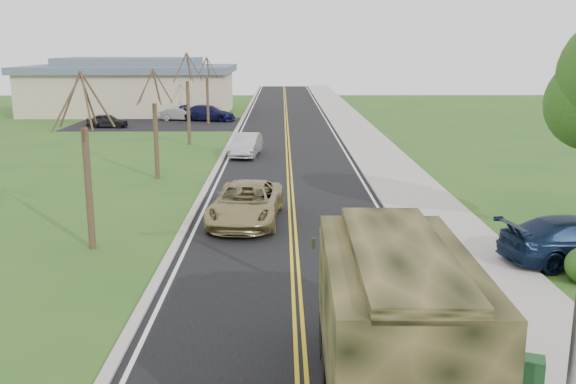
{
  "coord_description": "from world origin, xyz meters",
  "views": [
    {
      "loc": [
        -0.41,
        -11.34,
        6.89
      ],
      "look_at": [
        -0.2,
        10.84,
        1.8
      ],
      "focal_mm": 40.0,
      "sensor_mm": 36.0,
      "label": 1
    }
  ],
  "objects_px": {
    "suv_champagne": "(246,203)",
    "military_truck": "(391,313)",
    "utility_box_far": "(530,373)",
    "sedan_silver": "(246,145)"
  },
  "relations": [
    {
      "from": "suv_champagne",
      "to": "sedan_silver",
      "type": "xyz_separation_m",
      "value": [
        -0.84,
        15.59,
        -0.07
      ]
    },
    {
      "from": "military_truck",
      "to": "utility_box_far",
      "type": "distance_m",
      "value": 3.46
    },
    {
      "from": "military_truck",
      "to": "suv_champagne",
      "type": "distance_m",
      "value": 14.06
    },
    {
      "from": "suv_champagne",
      "to": "military_truck",
      "type": "bearing_deg",
      "value": -70.92
    },
    {
      "from": "military_truck",
      "to": "suv_champagne",
      "type": "relative_size",
      "value": 1.27
    },
    {
      "from": "military_truck",
      "to": "utility_box_far",
      "type": "relative_size",
      "value": 11.0
    },
    {
      "from": "military_truck",
      "to": "utility_box_far",
      "type": "xyz_separation_m",
      "value": [
        2.98,
        0.7,
        -1.6
      ]
    },
    {
      "from": "military_truck",
      "to": "utility_box_far",
      "type": "height_order",
      "value": "military_truck"
    },
    {
      "from": "suv_champagne",
      "to": "utility_box_far",
      "type": "distance_m",
      "value": 14.4
    },
    {
      "from": "military_truck",
      "to": "suv_champagne",
      "type": "xyz_separation_m",
      "value": [
        -3.46,
        13.57,
        -1.24
      ]
    }
  ]
}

